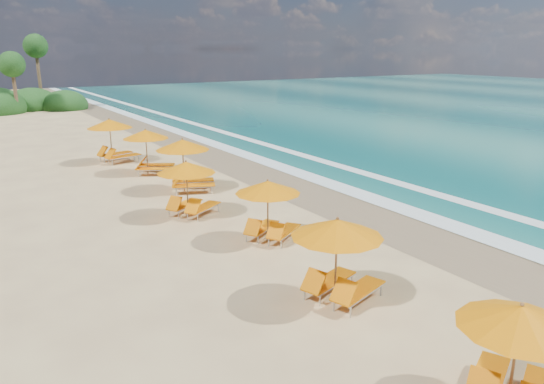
{
  "coord_description": "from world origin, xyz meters",
  "views": [
    {
      "loc": [
        -10.08,
        -16.09,
        6.49
      ],
      "look_at": [
        0.0,
        0.0,
        1.2
      ],
      "focal_mm": 34.0,
      "sensor_mm": 36.0,
      "label": 1
    }
  ],
  "objects": [
    {
      "name": "station_7",
      "position": [
        -2.07,
        14.18,
        1.48
      ],
      "size": [
        3.18,
        3.04,
        2.64
      ],
      "rotation": [
        0.0,
        0.0,
        0.19
      ],
      "color": "olive",
      "rests_on": "ground"
    },
    {
      "name": "surf_foam",
      "position": [
        6.7,
        0.0,
        0.03
      ],
      "size": [
        4.0,
        160.0,
        0.01
      ],
      "color": "white",
      "rests_on": "ground"
    },
    {
      "name": "wet_sand",
      "position": [
        4.0,
        0.0,
        0.01
      ],
      "size": [
        4.0,
        160.0,
        0.01
      ],
      "primitive_type": "cube",
      "color": "#867350",
      "rests_on": "ground"
    },
    {
      "name": "station_5",
      "position": [
        -0.95,
        5.91,
        1.42
      ],
      "size": [
        3.3,
        3.26,
        2.54
      ],
      "rotation": [
        0.0,
        0.0,
        -0.39
      ],
      "color": "olive",
      "rests_on": "ground"
    },
    {
      "name": "ground",
      "position": [
        0.0,
        0.0,
        0.0
      ],
      "size": [
        160.0,
        160.0,
        0.0
      ],
      "primitive_type": "plane",
      "color": "#D2B97B",
      "rests_on": "ground"
    },
    {
      "name": "station_1",
      "position": [
        -1.93,
        -11.46,
        1.25
      ],
      "size": [
        2.94,
        2.92,
        2.23
      ],
      "rotation": [
        0.0,
        0.0,
        0.44
      ],
      "color": "olive",
      "rests_on": "ground"
    },
    {
      "name": "station_4",
      "position": [
        -2.38,
        2.36,
        1.3
      ],
      "size": [
        3.15,
        3.15,
        2.33
      ],
      "rotation": [
        0.0,
        0.0,
        0.55
      ],
      "color": "olive",
      "rests_on": "ground"
    },
    {
      "name": "station_2",
      "position": [
        -1.97,
        -6.49,
        1.35
      ],
      "size": [
        3.06,
        2.99,
        2.42
      ],
      "rotation": [
        0.0,
        0.0,
        0.31
      ],
      "color": "olive",
      "rests_on": "ground"
    },
    {
      "name": "station_6",
      "position": [
        -1.25,
        10.27,
        1.37
      ],
      "size": [
        3.28,
        3.28,
        2.45
      ],
      "rotation": [
        0.0,
        0.0,
        -0.51
      ],
      "color": "olive",
      "rests_on": "ground"
    },
    {
      "name": "station_3",
      "position": [
        -1.14,
        -1.7,
        1.27
      ],
      "size": [
        3.07,
        3.07,
        2.27
      ],
      "rotation": [
        0.0,
        0.0,
        0.56
      ],
      "color": "olive",
      "rests_on": "ground"
    }
  ]
}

